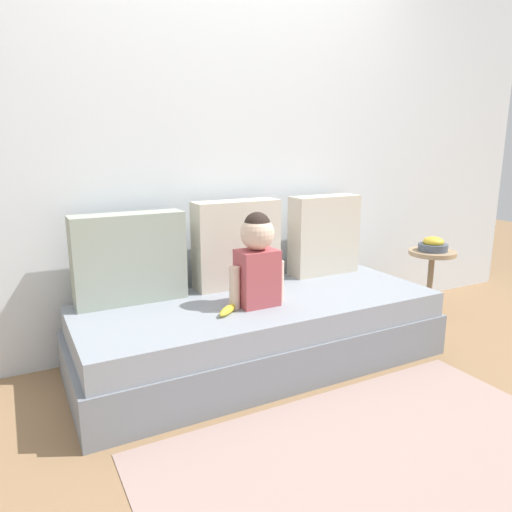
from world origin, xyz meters
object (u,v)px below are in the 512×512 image
object	(u,v)px
banana	(228,310)
couch	(261,332)
toddler	(257,258)
throw_pillow_center	(237,244)
fruit_bowl	(433,245)
throw_pillow_left	(129,258)
side_table	(431,267)
throw_pillow_right	(324,235)

from	to	relation	value
banana	couch	bearing A→B (deg)	25.39
toddler	throw_pillow_center	bearing A→B (deg)	81.06
couch	throw_pillow_center	size ratio (longest dim) A/B	3.95
banana	fruit_bowl	xyz separation A→B (m)	(1.67, 0.21, 0.13)
couch	throw_pillow_left	bearing A→B (deg)	154.65
fruit_bowl	couch	bearing A→B (deg)	-176.45
banana	side_table	xyz separation A→B (m)	(1.67, 0.21, -0.03)
toddler	fruit_bowl	size ratio (longest dim) A/B	2.49
throw_pillow_left	throw_pillow_right	distance (m)	1.27
couch	banana	xyz separation A→B (m)	(-0.25, -0.12, 0.21)
throw_pillow_center	throw_pillow_left	bearing A→B (deg)	180.00
couch	side_table	xyz separation A→B (m)	(1.42, 0.09, 0.18)
throw_pillow_left	throw_pillow_right	bearing A→B (deg)	0.00
throw_pillow_left	side_table	world-z (taller)	throw_pillow_left
throw_pillow_center	throw_pillow_right	size ratio (longest dim) A/B	1.01
throw_pillow_left	banana	world-z (taller)	throw_pillow_left
throw_pillow_center	banana	bearing A→B (deg)	-121.07
throw_pillow_center	couch	bearing A→B (deg)	-90.00
throw_pillow_left	side_table	size ratio (longest dim) A/B	1.20
toddler	throw_pillow_left	bearing A→B (deg)	147.41
throw_pillow_center	throw_pillow_right	bearing A→B (deg)	0.00
throw_pillow_right	banana	bearing A→B (deg)	-154.64
throw_pillow_right	toddler	size ratio (longest dim) A/B	1.03
throw_pillow_right	banana	xyz separation A→B (m)	(-0.89, -0.42, -0.24)
throw_pillow_left	toddler	distance (m)	0.68
throw_pillow_right	side_table	xyz separation A→B (m)	(0.78, -0.21, -0.27)
banana	throw_pillow_right	bearing A→B (deg)	25.36
throw_pillow_center	toddler	world-z (taller)	throw_pillow_center
throw_pillow_left	fruit_bowl	bearing A→B (deg)	-5.93
toddler	fruit_bowl	distance (m)	1.49
throw_pillow_center	toddler	bearing A→B (deg)	-98.94
couch	toddler	xyz separation A→B (m)	(-0.06, -0.07, 0.45)
throw_pillow_right	toddler	world-z (taller)	throw_pillow_right
throw_pillow_center	side_table	xyz separation A→B (m)	(1.42, -0.21, -0.27)
throw_pillow_center	fruit_bowl	distance (m)	1.44
banana	side_table	world-z (taller)	side_table
banana	throw_pillow_left	bearing A→B (deg)	132.13
couch	banana	bearing A→B (deg)	-154.61
couch	fruit_bowl	xyz separation A→B (m)	(1.42, 0.09, 0.34)
side_table	throw_pillow_right	bearing A→B (deg)	164.74
toddler	side_table	xyz separation A→B (m)	(1.47, 0.16, -0.27)
throw_pillow_center	toddler	distance (m)	0.37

